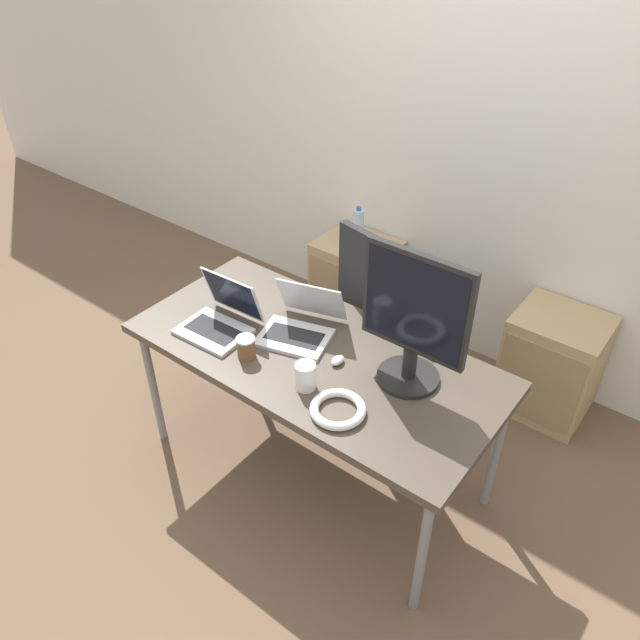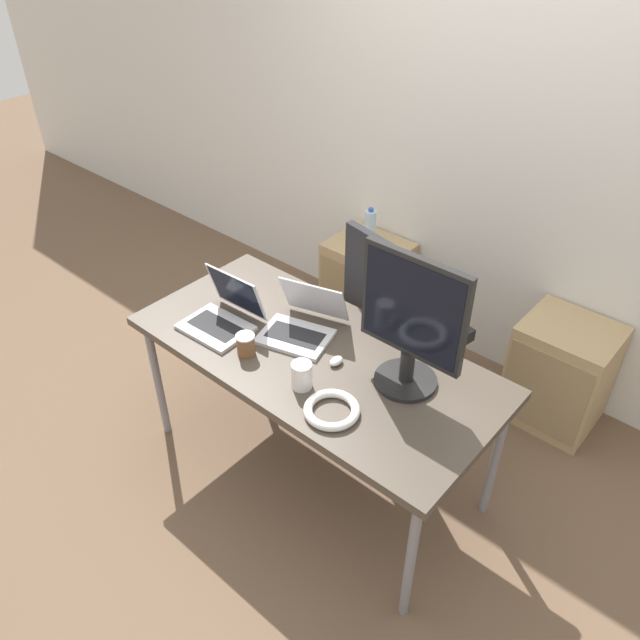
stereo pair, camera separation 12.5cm
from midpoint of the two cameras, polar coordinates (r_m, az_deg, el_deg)
name	(u,v)px [view 2 (the right image)]	position (r m, az deg, el deg)	size (l,w,h in m)	color
ground_plane	(315,467)	(3.25, 0.67, -13.31)	(14.00, 14.00, 0.00)	brown
wall_back	(488,144)	(3.47, 16.18, 15.21)	(10.00, 0.05, 2.60)	silver
desk	(314,361)	(2.75, 0.78, -3.76)	(1.66, 0.78, 0.76)	#473D33
office_chair	(400,342)	(3.33, 8.38, -2.04)	(0.57, 0.60, 1.11)	#232326
cabinet_left	(367,286)	(3.98, 5.20, 3.11)	(0.46, 0.41, 0.60)	tan
cabinet_right	(560,374)	(3.55, 22.03, -4.58)	(0.46, 0.41, 0.60)	tan
water_bottle	(370,228)	(3.77, 5.56, 8.38)	(0.07, 0.07, 0.24)	silver
laptop_left	(223,315)	(2.87, -7.65, 0.41)	(0.32, 0.31, 0.24)	silver
laptop_right	(302,324)	(2.79, -0.40, -0.36)	(0.36, 0.40, 0.23)	silver
monitor	(411,324)	(2.41, 9.84, -0.38)	(0.45, 0.26, 0.59)	black
mouse	(336,361)	(2.64, 2.83, -3.81)	(0.04, 0.07, 0.03)	silver
coffee_cup_white	(302,375)	(2.51, -0.24, -5.12)	(0.09, 0.09, 0.12)	white
coffee_cup_brown	(246,345)	(2.69, -5.48, -2.28)	(0.08, 0.08, 0.10)	brown
cable_coil	(332,410)	(2.43, 2.58, -8.23)	(0.22, 0.22, 0.04)	white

